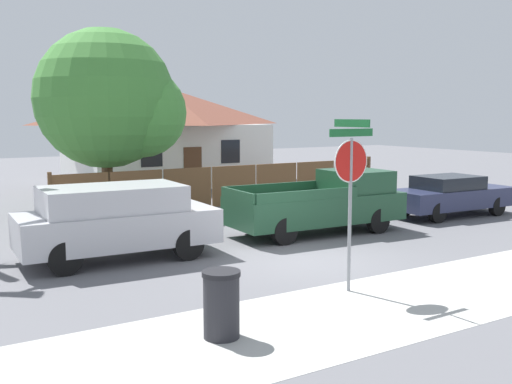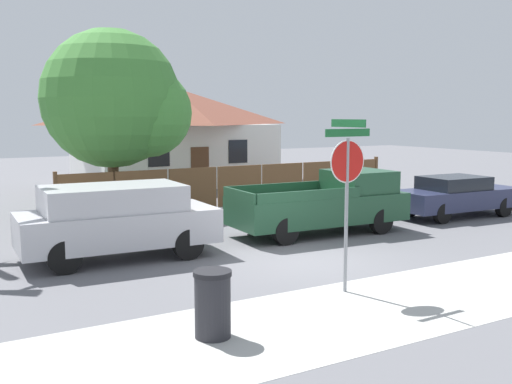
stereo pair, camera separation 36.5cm
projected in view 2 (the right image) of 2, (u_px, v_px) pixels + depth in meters
name	position (u px, v px, depth m)	size (l,w,h in m)	color
ground_plane	(304.00, 260.00, 14.41)	(80.00, 80.00, 0.00)	slate
sidewalk_strip	(413.00, 299.00, 11.33)	(36.00, 3.20, 0.01)	#B2B2AD
wooden_fence	(240.00, 185.00, 23.07)	(13.90, 0.12, 1.63)	brown
house	(173.00, 134.00, 30.06)	(9.59, 6.76, 4.85)	white
oak_tree	(119.00, 102.00, 21.78)	(5.30, 5.05, 6.58)	brown
red_suv	(117.00, 219.00, 14.44)	(4.75, 2.25, 1.79)	#B7B7BC
orange_pickup	(325.00, 203.00, 17.58)	(5.34, 2.21, 1.81)	#1E472D
parked_sedan	(456.00, 196.00, 20.42)	(4.67, 1.95, 1.40)	#282D4C
stop_sign	(347.00, 174.00, 11.53)	(1.09, 0.98, 3.39)	gray
trash_bin	(213.00, 304.00, 9.34)	(0.61, 0.61, 1.07)	#28282D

